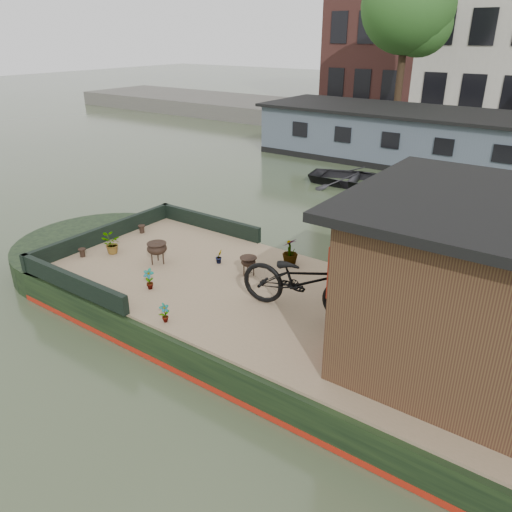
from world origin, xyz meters
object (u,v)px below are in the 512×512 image
Objects in this scene: brazier_rear at (248,266)px; cabin at (499,292)px; brazier_front at (157,253)px; dinghy at (360,175)px; bicycle at (303,281)px; potted_plant_a at (149,279)px.

cabin is at bearing -6.21° from brazier_rear.
brazier_front is (-6.26, -0.16, -1.00)m from cabin.
dinghy is at bearing 123.22° from cabin.
brazier_front is at bearing -160.51° from brazier_rear.
brazier_front is at bearing -178.52° from cabin.
bicycle is at bearing -171.60° from dinghy.
bicycle is 3.39m from brazier_front.
cabin is 9.99× the size of potted_plant_a.
cabin is 8.94× the size of brazier_front.
cabin reaches higher than brazier_rear.
cabin is 6.34m from brazier_front.
brazier_rear is (-1.55, 0.58, -0.39)m from bicycle.
brazier_rear is 9.26m from dinghy.
bicycle is 1.70m from brazier_rear.
brazier_front is (-3.37, -0.06, -0.35)m from bicycle.
bicycle is at bearing -20.55° from brazier_rear.
bicycle reaches higher than brazier_front.
cabin reaches higher than brazier_front.
brazier_front is at bearing 82.43° from bicycle.
potted_plant_a is at bearing -52.05° from brazier_front.
cabin is 2.95m from bicycle.
dinghy is at bearing 10.63° from bicycle.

